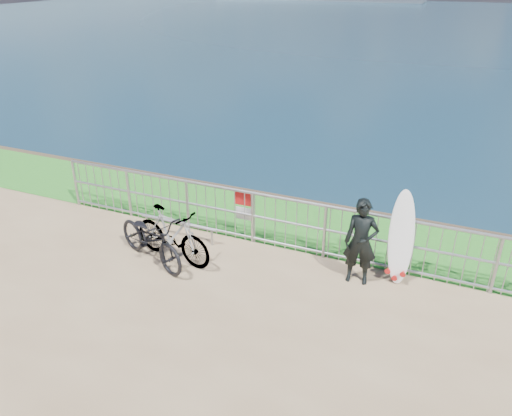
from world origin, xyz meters
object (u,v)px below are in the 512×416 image
at_px(bicycle_near, 151,238).
at_px(bicycle_far, 172,235).
at_px(surfboard, 401,241).
at_px(surfer, 361,242).

xyz_separation_m(bicycle_near, bicycle_far, (0.33, 0.23, 0.04)).
distance_m(surfboard, bicycle_far, 4.17).
bearing_deg(surfboard, bicycle_near, -164.19).
bearing_deg(bicycle_far, surfer, -67.83).
xyz_separation_m(surfer, bicycle_near, (-3.75, -0.91, -0.29)).
distance_m(bicycle_near, bicycle_far, 0.41).
relative_size(surfer, surfboard, 0.93).
height_order(surfer, surfboard, surfboard).
bearing_deg(surfer, surfboard, 21.20).
bearing_deg(surfer, bicycle_far, -175.07).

